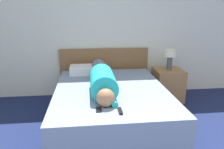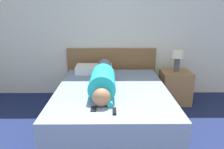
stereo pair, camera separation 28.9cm
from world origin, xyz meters
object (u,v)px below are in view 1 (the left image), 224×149
(table_lamp, at_px, (170,56))
(tv_remote, at_px, (120,111))
(pillow_near_headboard, at_px, (88,70))
(person_lying, at_px, (102,79))
(bed, at_px, (111,105))
(nightstand, at_px, (168,85))
(cell_phone, at_px, (99,110))

(table_lamp, relative_size, tv_remote, 2.44)
(pillow_near_headboard, xyz_separation_m, tv_remote, (0.33, -1.57, -0.06))
(person_lying, bearing_deg, table_lamp, 30.02)
(person_lying, height_order, tv_remote, person_lying)
(table_lamp, bearing_deg, bed, -147.18)
(bed, height_order, person_lying, person_lying)
(nightstand, bearing_deg, bed, -147.18)
(table_lamp, xyz_separation_m, person_lying, (-1.26, -0.73, -0.15))
(table_lamp, relative_size, person_lying, 0.23)
(table_lamp, distance_m, person_lying, 1.46)
(nightstand, height_order, person_lying, person_lying)
(pillow_near_headboard, bearing_deg, cell_phone, -86.21)
(person_lying, height_order, pillow_near_headboard, person_lying)
(person_lying, bearing_deg, bed, -1.75)
(bed, distance_m, tv_remote, 0.81)
(bed, relative_size, person_lying, 1.27)
(tv_remote, height_order, cell_phone, tv_remote)
(table_lamp, bearing_deg, person_lying, -149.98)
(nightstand, distance_m, tv_remote, 1.88)
(nightstand, relative_size, pillow_near_headboard, 0.91)
(person_lying, bearing_deg, cell_phone, -97.08)
(table_lamp, bearing_deg, nightstand, 0.00)
(nightstand, bearing_deg, cell_phone, -133.41)
(tv_remote, bearing_deg, nightstand, 53.34)
(nightstand, distance_m, person_lying, 1.50)
(tv_remote, bearing_deg, cell_phone, 162.43)
(pillow_near_headboard, distance_m, cell_phone, 1.51)
(bed, xyz_separation_m, person_lying, (-0.12, 0.00, 0.41))
(pillow_near_headboard, bearing_deg, tv_remote, -78.11)
(nightstand, bearing_deg, person_lying, -149.98)
(bed, height_order, pillow_near_headboard, pillow_near_headboard)
(pillow_near_headboard, xyz_separation_m, cell_phone, (0.10, -1.50, -0.06))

